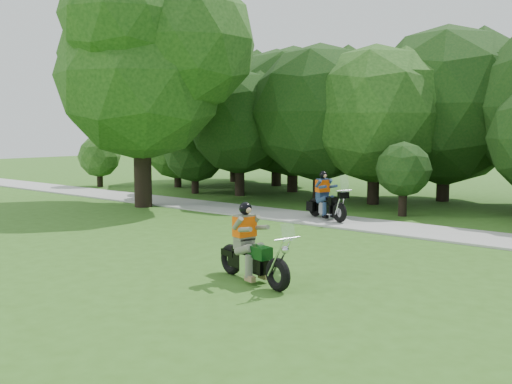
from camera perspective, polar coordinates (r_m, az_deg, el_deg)
The scene contains 6 objects.
ground at distance 10.85m, azimuth -1.64°, elevation -9.83°, with size 100.00×100.00×0.00m, color #33601B.
walkway at distance 17.56m, azimuth 15.61°, elevation -3.72°, with size 60.00×2.20×0.06m, color #A2A29D.
tree_line at distance 23.45m, azimuth 23.37°, elevation 7.48°, with size 40.20×11.51×7.71m.
big_tree_west at distance 22.92m, azimuth -10.87°, elevation 13.06°, with size 8.64×6.56×9.96m.
chopper_motorcycle at distance 11.35m, azimuth -0.60°, elevation -6.07°, with size 2.18×0.92×1.58m.
touring_motorcycle at distance 18.93m, azimuth 6.89°, elevation -0.96°, with size 1.97×1.22×1.59m.
Camera 1 is at (6.78, -7.92, 3.01)m, focal length 40.00 mm.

